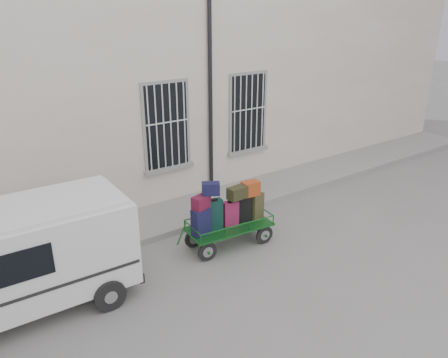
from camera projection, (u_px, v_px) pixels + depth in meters
The scene contains 5 objects.
ground at pixel (248, 244), 10.14m from camera, with size 80.00×80.00×0.00m, color slate.
building at pixel (137, 83), 13.21m from camera, with size 24.00×5.15×6.00m.
sidewalk at pixel (197, 208), 11.78m from camera, with size 24.00×1.70×0.15m, color gray.
luggage_cart at pixel (228, 214), 9.81m from camera, with size 2.32×1.06×1.65m.
van at pixel (16, 256), 7.52m from camera, with size 4.01×1.88×1.99m.
Camera 1 is at (-5.60, -6.92, 5.12)m, focal length 35.00 mm.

